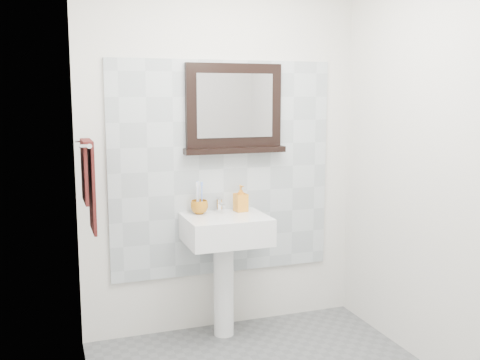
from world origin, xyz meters
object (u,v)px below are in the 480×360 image
Objects in this scene: toothbrush_cup at (199,207)px; hand_towel at (89,179)px; soap_dispenser at (241,198)px; framed_mirror at (234,111)px; pedestal_sink at (226,242)px.

toothbrush_cup is 0.82m from hand_towel.
framed_mirror reaches higher than soap_dispenser.
pedestal_sink is at bearing -151.06° from soap_dispenser.
toothbrush_cup is at bearing -166.28° from framed_mirror.
hand_towel reaches higher than toothbrush_cup.
hand_towel is at bearing -163.88° from framed_mirror.
toothbrush_cup is 0.16× the size of framed_mirror.
hand_towel is (-0.74, -0.23, 0.26)m from toothbrush_cup.
pedestal_sink is 1.75× the size of hand_towel.
soap_dispenser is (0.29, -0.02, 0.05)m from toothbrush_cup.
toothbrush_cup is (-0.15, 0.12, 0.23)m from pedestal_sink.
framed_mirror is (0.27, 0.07, 0.65)m from toothbrush_cup.
framed_mirror is 1.12m from hand_towel.
framed_mirror is at bearing 96.94° from soap_dispenser.
pedestal_sink is 8.10× the size of toothbrush_cup.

